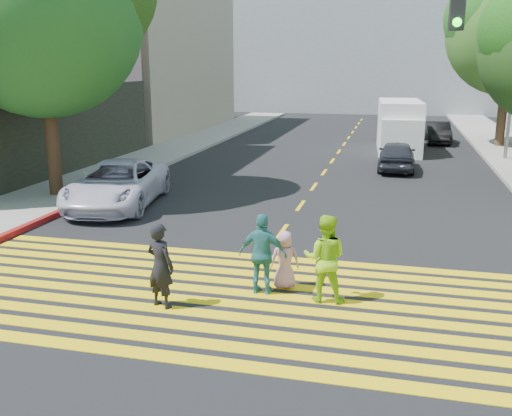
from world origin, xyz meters
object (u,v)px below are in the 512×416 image
at_px(tree_left, 43,4).
at_px(pedestrian_man, 160,266).
at_px(white_van, 399,128).
at_px(pedestrian_child, 285,260).
at_px(silver_car, 402,126).
at_px(white_sedan, 117,184).
at_px(dark_car_near, 397,155).
at_px(dark_car_parked, 438,132).
at_px(pedestrian_extra, 263,254).
at_px(pedestrian_woman, 325,258).

relative_size(tree_left, pedestrian_man, 5.70).
relative_size(pedestrian_man, white_van, 0.29).
distance_m(pedestrian_child, silver_car, 26.87).
height_order(tree_left, white_sedan, tree_left).
bearing_deg(silver_car, pedestrian_man, 71.91).
distance_m(dark_car_near, dark_car_parked, 9.75).
height_order(white_sedan, silver_car, white_sedan).
relative_size(pedestrian_child, dark_car_near, 0.32).
bearing_deg(white_van, tree_left, -132.89).
distance_m(dark_car_parked, white_van, 4.58).
relative_size(pedestrian_child, pedestrian_extra, 0.73).
height_order(pedestrian_man, dark_car_near, pedestrian_man).
distance_m(pedestrian_man, pedestrian_extra, 2.02).
bearing_deg(white_sedan, white_van, 49.44).
bearing_deg(silver_car, white_van, 79.38).
relative_size(pedestrian_extra, white_sedan, 0.32).
xyz_separation_m(pedestrian_man, dark_car_near, (4.17, 15.70, -0.18)).
distance_m(pedestrian_man, pedestrian_woman, 3.11).
xyz_separation_m(tree_left, dark_car_parked, (13.38, 17.59, -5.68)).
relative_size(pedestrian_man, silver_car, 0.38).
height_order(pedestrian_man, pedestrian_woman, pedestrian_woman).
height_order(tree_left, silver_car, tree_left).
height_order(pedestrian_child, white_sedan, white_sedan).
xyz_separation_m(pedestrian_woman, pedestrian_extra, (-1.23, 0.05, -0.04)).
xyz_separation_m(pedestrian_child, pedestrian_extra, (-0.37, -0.40, 0.22)).
distance_m(pedestrian_woman, pedestrian_child, 1.01).
distance_m(white_sedan, dark_car_parked, 21.20).
height_order(tree_left, pedestrian_woman, tree_left).
bearing_deg(pedestrian_man, pedestrian_extra, -127.22).
xyz_separation_m(dark_car_near, dark_car_parked, (2.23, 9.49, -0.03)).
bearing_deg(silver_car, pedestrian_child, 75.78).
xyz_separation_m(tree_left, pedestrian_woman, (9.91, -6.56, -5.43)).
xyz_separation_m(pedestrian_extra, silver_car, (2.70, 27.17, -0.20)).
bearing_deg(pedestrian_extra, pedestrian_child, -132.46).
relative_size(pedestrian_child, white_sedan, 0.23).
xyz_separation_m(white_sedan, dark_car_parked, (10.87, 18.20, -0.11)).
bearing_deg(pedestrian_man, pedestrian_woman, -140.38).
relative_size(silver_car, dark_car_parked, 1.15).
bearing_deg(pedestrian_child, silver_car, -109.92).
relative_size(pedestrian_child, dark_car_parked, 0.32).
xyz_separation_m(tree_left, white_van, (11.21, 13.60, -5.05)).
height_order(pedestrian_extra, dark_car_near, pedestrian_extra).
distance_m(pedestrian_woman, white_van, 20.21).
relative_size(pedestrian_man, dark_car_parked, 0.44).
xyz_separation_m(pedestrian_child, dark_car_parked, (4.33, 23.70, 0.01)).
xyz_separation_m(pedestrian_woman, dark_car_parked, (3.47, 24.16, -0.25)).
xyz_separation_m(pedestrian_extra, dark_car_near, (2.47, 14.61, -0.18)).
bearing_deg(dark_car_near, pedestrian_extra, 80.49).
bearing_deg(dark_car_parked, white_van, -120.45).
height_order(pedestrian_extra, white_van, white_van).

